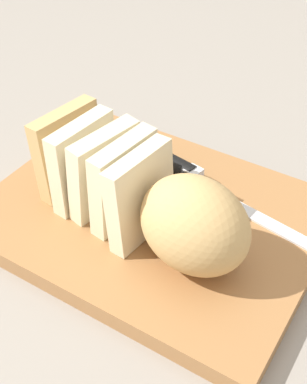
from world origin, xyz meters
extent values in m
plane|color=gray|center=(0.00, 0.00, 0.00)|extent=(3.00, 3.00, 0.00)
cube|color=#9E6B3D|center=(0.00, 0.00, 0.01)|extent=(0.40, 0.31, 0.02)
ellipsoid|color=tan|center=(-0.08, 0.04, 0.08)|extent=(0.14, 0.11, 0.11)
cube|color=beige|center=(-0.01, 0.04, 0.08)|extent=(0.04, 0.10, 0.11)
cube|color=beige|center=(0.02, 0.03, 0.08)|extent=(0.03, 0.10, 0.11)
cube|color=beige|center=(0.05, 0.02, 0.08)|extent=(0.04, 0.10, 0.11)
cube|color=beige|center=(0.09, 0.02, 0.08)|extent=(0.03, 0.09, 0.11)
cube|color=tan|center=(0.12, 0.01, 0.08)|extent=(0.04, 0.10, 0.11)
cube|color=silver|center=(-0.12, -0.06, 0.02)|extent=(0.22, 0.05, 0.00)
cylinder|color=black|center=(0.01, -0.08, 0.04)|extent=(0.06, 0.03, 0.03)
cube|color=silver|center=(-0.01, -0.07, 0.04)|extent=(0.02, 0.02, 0.02)
sphere|color=tan|center=(0.02, -0.03, 0.03)|extent=(0.01, 0.01, 0.01)
sphere|color=tan|center=(0.05, 0.01, 0.03)|extent=(0.01, 0.01, 0.01)
sphere|color=tan|center=(0.00, 0.02, 0.03)|extent=(0.01, 0.01, 0.01)
sphere|color=tan|center=(-0.05, 0.03, 0.02)|extent=(0.00, 0.00, 0.00)
camera|label=1|loc=(-0.26, 0.40, 0.46)|focal=49.37mm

